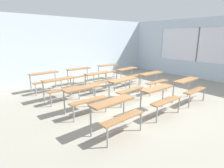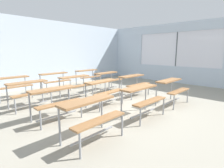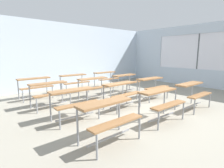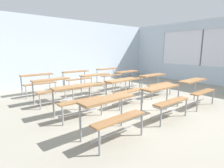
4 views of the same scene
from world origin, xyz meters
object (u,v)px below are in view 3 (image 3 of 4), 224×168
(desk_bench_r0c0, at_px, (109,112))
(desk_bench_r3c0, at_px, (35,83))
(desk_bench_r1c2, at_px, (152,83))
(desk_bench_r3c2, at_px, (106,76))
(desk_bench_r3c1, at_px, (74,79))
(desk_bench_r2c0, at_px, (50,89))
(desk_bench_r0c2, at_px, (193,90))
(desk_bench_r2c1, at_px, (94,83))
(desk_bench_r0c1, at_px, (161,98))
(desk_bench_r1c0, at_px, (74,98))
(desk_bench_r1c1, at_px, (122,89))
(desk_bench_r2c2, at_px, (126,79))

(desk_bench_r0c0, distance_m, desk_bench_r3c0, 4.13)
(desk_bench_r3c0, bearing_deg, desk_bench_r1c2, -41.41)
(desk_bench_r0c0, relative_size, desk_bench_r3c2, 1.01)
(desk_bench_r3c1, bearing_deg, desk_bench_r3c0, -179.47)
(desk_bench_r2c0, bearing_deg, desk_bench_r0c2, -42.83)
(desk_bench_r0c2, height_order, desk_bench_r2c0, same)
(desk_bench_r3c1, bearing_deg, desk_bench_r2c1, -86.42)
(desk_bench_r0c1, distance_m, desk_bench_r1c0, 2.07)
(desk_bench_r1c1, xyz_separation_m, desk_bench_r3c0, (-1.59, 2.81, 0.00))
(desk_bench_r3c1, distance_m, desk_bench_r3c2, 1.66)
(desk_bench_r0c1, xyz_separation_m, desk_bench_r2c1, (-0.00, 2.76, 0.00))
(desk_bench_r1c1, height_order, desk_bench_r1c2, same)
(desk_bench_r2c0, distance_m, desk_bench_r2c1, 1.60)
(desk_bench_r1c1, distance_m, desk_bench_r2c1, 1.42)
(desk_bench_r1c2, xyz_separation_m, desk_bench_r2c2, (0.02, 1.32, 0.00))
(desk_bench_r2c0, xyz_separation_m, desk_bench_r2c1, (1.60, -0.02, 0.00))
(desk_bench_r1c0, bearing_deg, desk_bench_r3c0, 93.25)
(desk_bench_r2c1, height_order, desk_bench_r3c2, same)
(desk_bench_r0c0, relative_size, desk_bench_r1c0, 0.99)
(desk_bench_r0c1, distance_m, desk_bench_r3c1, 4.12)
(desk_bench_r1c1, xyz_separation_m, desk_bench_r2c1, (0.00, 1.42, 0.00))
(desk_bench_r1c1, bearing_deg, desk_bench_r2c0, 135.54)
(desk_bench_r1c2, bearing_deg, desk_bench_r1c1, -175.66)
(desk_bench_r2c0, bearing_deg, desk_bench_r3c0, 89.20)
(desk_bench_r0c2, distance_m, desk_bench_r2c2, 2.77)
(desk_bench_r1c0, relative_size, desk_bench_r2c1, 1.01)
(desk_bench_r0c0, bearing_deg, desk_bench_r3c0, 88.73)
(desk_bench_r0c1, relative_size, desk_bench_r3c2, 1.01)
(desk_bench_r0c0, relative_size, desk_bench_r1c1, 0.99)
(desk_bench_r0c0, distance_m, desk_bench_r0c2, 3.14)
(desk_bench_r3c0, relative_size, desk_bench_r3c2, 1.00)
(desk_bench_r0c2, bearing_deg, desk_bench_r3c2, 89.22)
(desk_bench_r3c0, bearing_deg, desk_bench_r1c1, -60.71)
(desk_bench_r3c2, bearing_deg, desk_bench_r1c0, -139.59)
(desk_bench_r0c0, height_order, desk_bench_r0c1, same)
(desk_bench_r1c1, bearing_deg, desk_bench_r3c0, 117.12)
(desk_bench_r0c1, height_order, desk_bench_r2c0, same)
(desk_bench_r0c1, distance_m, desk_bench_r3c0, 4.44)
(desk_bench_r0c2, xyz_separation_m, desk_bench_r2c0, (-3.13, 2.82, 0.00))
(desk_bench_r0c0, distance_m, desk_bench_r1c0, 1.36)
(desk_bench_r2c0, xyz_separation_m, desk_bench_r3c1, (1.55, 1.34, 0.00))
(desk_bench_r2c2, distance_m, desk_bench_r3c0, 3.47)
(desk_bench_r0c2, distance_m, desk_bench_r1c2, 1.45)
(desk_bench_r2c2, relative_size, desk_bench_r3c2, 1.02)
(desk_bench_r0c1, height_order, desk_bench_r2c2, same)
(desk_bench_r0c2, distance_m, desk_bench_r3c2, 4.14)
(desk_bench_r1c1, relative_size, desk_bench_r2c2, 1.00)
(desk_bench_r2c0, distance_m, desk_bench_r2c2, 3.16)
(desk_bench_r0c2, bearing_deg, desk_bench_r1c1, 138.13)
(desk_bench_r2c2, distance_m, desk_bench_r3c2, 1.37)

